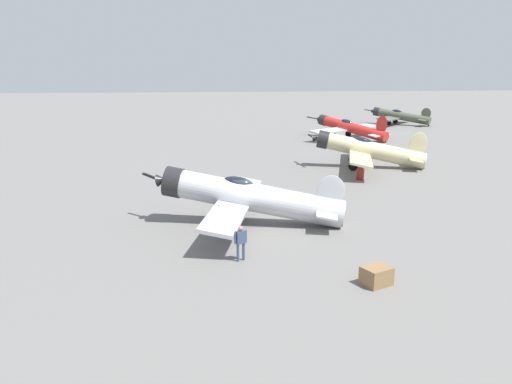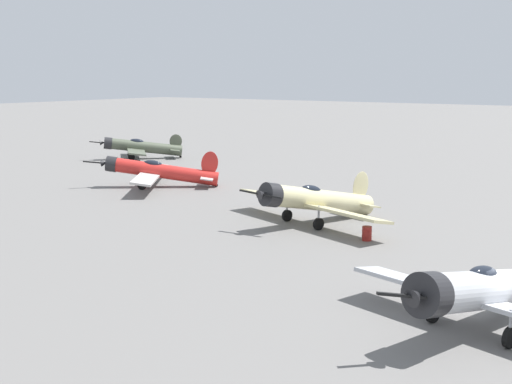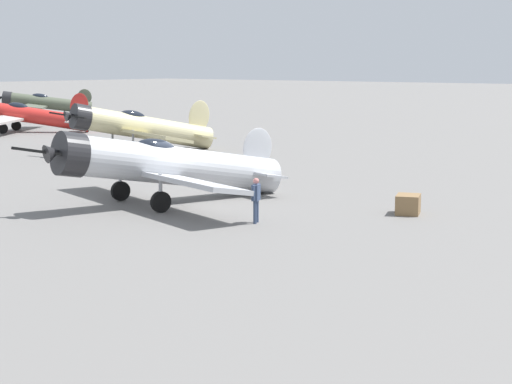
# 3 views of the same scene
# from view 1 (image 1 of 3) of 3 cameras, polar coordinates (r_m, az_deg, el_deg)

# --- Properties ---
(ground_plane) EXTENTS (400.00, 400.00, 0.00)m
(ground_plane) POSITION_cam_1_polar(r_m,az_deg,el_deg) (26.87, -0.00, -3.73)
(ground_plane) COLOR slate
(airplane_foreground) EXTENTS (11.44, 10.97, 3.18)m
(airplane_foreground) POSITION_cam_1_polar(r_m,az_deg,el_deg) (26.52, -1.09, -0.55)
(airplane_foreground) COLOR #B7BABF
(airplane_foreground) RESTS_ON ground_plane
(airplane_mid_apron) EXTENTS (13.38, 9.60, 3.32)m
(airplane_mid_apron) POSITION_cam_1_polar(r_m,az_deg,el_deg) (43.86, 12.71, 4.85)
(airplane_mid_apron) COLOR beige
(airplane_mid_apron) RESTS_ON ground_plane
(airplane_far_line) EXTENTS (10.08, 11.00, 3.29)m
(airplane_far_line) POSITION_cam_1_polar(r_m,az_deg,el_deg) (63.18, 10.81, 7.38)
(airplane_far_line) COLOR red
(airplane_far_line) RESTS_ON ground_plane
(airplane_outer_stand) EXTENTS (9.80, 9.62, 2.95)m
(airplane_outer_stand) POSITION_cam_1_polar(r_m,az_deg,el_deg) (82.72, 16.28, 8.50)
(airplane_outer_stand) COLOR #4C5442
(airplane_outer_stand) RESTS_ON ground_plane
(ground_crew_mechanic) EXTENTS (0.37, 0.58, 1.59)m
(ground_crew_mechanic) POSITION_cam_1_polar(r_m,az_deg,el_deg) (21.44, -1.79, -5.57)
(ground_crew_mechanic) COLOR #384766
(ground_crew_mechanic) RESTS_ON ground_plane
(equipment_crate) EXTENTS (1.20, 1.32, 0.72)m
(equipment_crate) POSITION_cam_1_polar(r_m,az_deg,el_deg) (19.86, 13.82, -9.45)
(equipment_crate) COLOR olive
(equipment_crate) RESTS_ON ground_plane
(fuel_drum) EXTENTS (0.62, 0.62, 0.87)m
(fuel_drum) POSITION_cam_1_polar(r_m,az_deg,el_deg) (38.69, 12.02, 2.01)
(fuel_drum) COLOR maroon
(fuel_drum) RESTS_ON ground_plane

